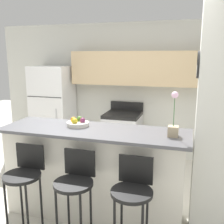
{
  "coord_description": "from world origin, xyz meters",
  "views": [
    {
      "loc": [
        1.06,
        -2.76,
        1.93
      ],
      "look_at": [
        0.0,
        0.74,
        1.15
      ],
      "focal_mm": 42.0,
      "sensor_mm": 36.0,
      "label": 1
    }
  ],
  "objects_px": {
    "stove_range": "(123,137)",
    "bar_stool_mid": "(75,184)",
    "orchid_vase": "(173,124)",
    "fruit_bowl": "(78,123)",
    "bar_stool_left": "(24,176)",
    "bar_stool_right": "(133,192)",
    "refrigerator": "(53,110)"
  },
  "relations": [
    {
      "from": "refrigerator",
      "to": "fruit_bowl",
      "type": "distance_m",
      "value": 2.17
    },
    {
      "from": "refrigerator",
      "to": "fruit_bowl",
      "type": "xyz_separation_m",
      "value": [
        1.31,
        -1.71,
        0.26
      ]
    },
    {
      "from": "bar_stool_right",
      "to": "fruit_bowl",
      "type": "bearing_deg",
      "value": 143.08
    },
    {
      "from": "refrigerator",
      "to": "stove_range",
      "type": "bearing_deg",
      "value": -0.29
    },
    {
      "from": "stove_range",
      "to": "orchid_vase",
      "type": "height_order",
      "value": "orchid_vase"
    },
    {
      "from": "stove_range",
      "to": "bar_stool_right",
      "type": "relative_size",
      "value": 1.08
    },
    {
      "from": "bar_stool_left",
      "to": "bar_stool_right",
      "type": "bearing_deg",
      "value": 0.0
    },
    {
      "from": "stove_range",
      "to": "orchid_vase",
      "type": "distance_m",
      "value": 2.21
    },
    {
      "from": "refrigerator",
      "to": "bar_stool_left",
      "type": "distance_m",
      "value": 2.53
    },
    {
      "from": "bar_stool_mid",
      "to": "fruit_bowl",
      "type": "distance_m",
      "value": 0.81
    },
    {
      "from": "refrigerator",
      "to": "orchid_vase",
      "type": "bearing_deg",
      "value": -36.37
    },
    {
      "from": "bar_stool_left",
      "to": "bar_stool_mid",
      "type": "relative_size",
      "value": 1.0
    },
    {
      "from": "bar_stool_right",
      "to": "orchid_vase",
      "type": "height_order",
      "value": "orchid_vase"
    },
    {
      "from": "bar_stool_mid",
      "to": "bar_stool_left",
      "type": "bearing_deg",
      "value": 180.0
    },
    {
      "from": "refrigerator",
      "to": "orchid_vase",
      "type": "xyz_separation_m",
      "value": [
        2.45,
        -1.81,
        0.36
      ]
    },
    {
      "from": "bar_stool_mid",
      "to": "refrigerator",
      "type": "bearing_deg",
      "value": 123.53
    },
    {
      "from": "bar_stool_left",
      "to": "orchid_vase",
      "type": "bearing_deg",
      "value": 19.32
    },
    {
      "from": "bar_stool_left",
      "to": "fruit_bowl",
      "type": "xyz_separation_m",
      "value": [
        0.36,
        0.63,
        0.46
      ]
    },
    {
      "from": "stove_range",
      "to": "bar_stool_mid",
      "type": "bearing_deg",
      "value": -87.36
    },
    {
      "from": "refrigerator",
      "to": "bar_stool_left",
      "type": "height_order",
      "value": "refrigerator"
    },
    {
      "from": "bar_stool_mid",
      "to": "fruit_bowl",
      "type": "xyz_separation_m",
      "value": [
        -0.24,
        0.63,
        0.46
      ]
    },
    {
      "from": "bar_stool_left",
      "to": "fruit_bowl",
      "type": "height_order",
      "value": "fruit_bowl"
    },
    {
      "from": "bar_stool_right",
      "to": "orchid_vase",
      "type": "bearing_deg",
      "value": 59.17
    },
    {
      "from": "refrigerator",
      "to": "bar_stool_mid",
      "type": "distance_m",
      "value": 2.81
    },
    {
      "from": "bar_stool_right",
      "to": "orchid_vase",
      "type": "distance_m",
      "value": 0.83
    },
    {
      "from": "refrigerator",
      "to": "bar_stool_right",
      "type": "bearing_deg",
      "value": -47.48
    },
    {
      "from": "stove_range",
      "to": "fruit_bowl",
      "type": "relative_size",
      "value": 3.99
    },
    {
      "from": "bar_stool_right",
      "to": "stove_range",
      "type": "bearing_deg",
      "value": 106.77
    },
    {
      "from": "orchid_vase",
      "to": "refrigerator",
      "type": "bearing_deg",
      "value": 143.63
    },
    {
      "from": "stove_range",
      "to": "bar_stool_mid",
      "type": "relative_size",
      "value": 1.08
    },
    {
      "from": "orchid_vase",
      "to": "fruit_bowl",
      "type": "distance_m",
      "value": 1.15
    },
    {
      "from": "bar_stool_right",
      "to": "orchid_vase",
      "type": "xyz_separation_m",
      "value": [
        0.31,
        0.53,
        0.56
      ]
    }
  ]
}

